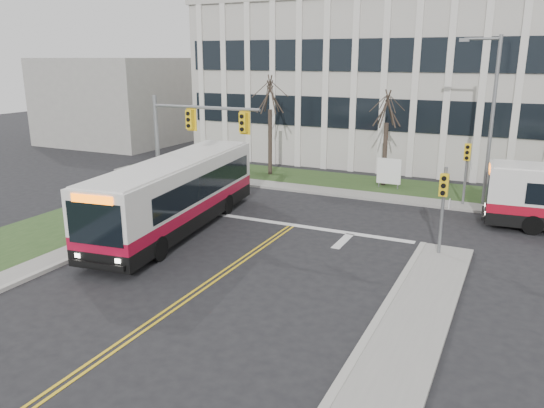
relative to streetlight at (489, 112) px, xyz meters
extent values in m
plane|color=black|center=(-8.03, -16.20, -5.19)|extent=(120.00, 120.00, 0.00)
cube|color=#9E9B93|center=(-3.03, -1.00, -5.12)|extent=(44.00, 1.60, 0.14)
cube|color=#2B471E|center=(-3.03, 1.80, -5.13)|extent=(44.00, 5.00, 0.12)
cube|color=#B9B3AA|center=(-3.03, 13.80, 0.81)|extent=(40.00, 16.00, 12.00)
cube|color=#9E9B93|center=(-34.03, 9.80, -1.19)|extent=(12.00, 12.00, 8.00)
cylinder|color=slate|center=(-15.33, -9.00, -2.09)|extent=(0.22, 0.22, 6.20)
cylinder|color=slate|center=(-12.33, -9.00, 0.51)|extent=(6.00, 0.16, 0.16)
cube|color=yellow|center=(-13.13, -9.15, -0.09)|extent=(0.34, 0.24, 0.92)
cube|color=yellow|center=(-10.13, -9.15, -0.09)|extent=(0.34, 0.24, 0.92)
cylinder|color=slate|center=(-0.83, -9.20, -3.29)|extent=(0.14, 0.14, 3.80)
cube|color=yellow|center=(-0.83, -9.40, -2.09)|extent=(0.34, 0.24, 0.92)
cylinder|color=slate|center=(-0.83, -0.70, -3.29)|extent=(0.14, 0.14, 3.80)
cube|color=yellow|center=(-0.83, -0.90, -2.09)|extent=(0.34, 0.24, 0.92)
cylinder|color=slate|center=(0.17, 0.00, -0.59)|extent=(0.20, 0.20, 9.20)
cylinder|color=slate|center=(-0.73, 0.00, 3.81)|extent=(1.80, 0.14, 0.14)
cube|color=slate|center=(-1.63, 0.00, 3.76)|extent=(0.50, 0.25, 0.18)
cylinder|color=slate|center=(-6.13, 1.30, -4.69)|extent=(0.08, 0.08, 1.00)
cylinder|color=slate|center=(-4.93, 1.30, -4.69)|extent=(0.08, 0.08, 1.00)
cube|color=white|center=(-5.53, 1.30, -3.99)|extent=(1.50, 0.12, 1.60)
cylinder|color=#42352B|center=(-14.03, 1.80, -2.88)|extent=(0.28, 0.28, 4.62)
cylinder|color=#42352B|center=(-6.03, 2.00, -3.15)|extent=(0.28, 0.28, 4.09)
camera|label=1|loc=(1.89, -31.08, 2.87)|focal=35.00mm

